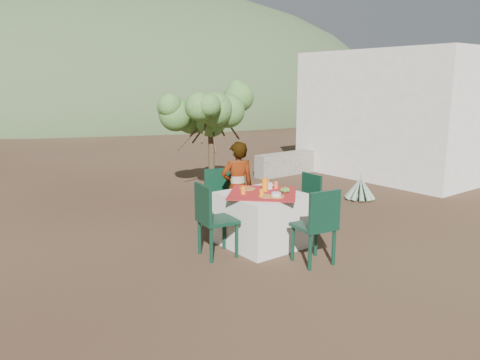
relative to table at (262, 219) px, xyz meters
name	(u,v)px	position (x,y,z in m)	size (l,w,h in m)	color
ground	(286,233)	(0.62, 0.17, -0.38)	(160.00, 160.00, 0.00)	#311E16
table	(262,219)	(0.00, 0.00, 0.00)	(1.30, 1.30, 0.76)	silver
chair_far	(220,196)	(-0.02, 1.03, 0.14)	(0.56, 0.56, 0.94)	black
chair_near	(318,223)	(0.06, -1.00, 0.17)	(0.52, 0.52, 0.99)	black
chair_left	(212,217)	(-0.83, 0.04, 0.17)	(0.52, 0.52, 0.99)	black
chair_right	(306,200)	(0.94, 0.07, 0.12)	(0.43, 0.43, 0.90)	black
person	(237,188)	(0.07, 0.67, 0.33)	(0.52, 0.34, 1.41)	#8C6651
shrub_tree	(212,117)	(1.15, 2.94, 1.21)	(1.71, 1.68, 2.01)	#493924
agave	(360,189)	(3.22, 0.81, -0.16)	(0.60, 0.60, 0.64)	gray
guesthouse	(402,114)	(6.22, 1.97, 1.12)	(3.20, 4.20, 3.00)	white
stone_wall	(298,162)	(4.22, 3.57, -0.10)	(2.60, 0.35, 0.55)	gray
hill_near_right	(111,107)	(12.62, 36.17, -0.38)	(48.00, 48.00, 20.00)	#354828
hill_far_right	(200,100)	(28.62, 46.17, -0.38)	(36.00, 36.00, 14.00)	gray
plate_far	(247,189)	(-0.03, 0.31, 0.39)	(0.24, 0.24, 0.01)	brown
plate_near	(266,196)	(-0.11, -0.20, 0.39)	(0.21, 0.21, 0.01)	brown
glass_far	(243,190)	(-0.26, 0.10, 0.44)	(0.07, 0.07, 0.11)	orange
glass_near	(262,193)	(-0.15, -0.15, 0.43)	(0.06, 0.06, 0.10)	orange
juice_pitcher	(265,185)	(0.08, 0.05, 0.48)	(0.09, 0.09, 0.19)	orange
bowl_plate	(276,196)	(-0.01, -0.30, 0.39)	(0.22, 0.22, 0.01)	brown
white_bowl	(276,194)	(-0.01, -0.30, 0.42)	(0.13, 0.13, 0.05)	silver
jar_left	(276,185)	(0.33, 0.09, 0.43)	(0.06, 0.06, 0.10)	orange
jar_right	(267,183)	(0.30, 0.25, 0.43)	(0.06, 0.06, 0.10)	orange
napkin_holder	(269,186)	(0.22, 0.11, 0.43)	(0.07, 0.04, 0.10)	silver
fruit_cluster	(285,190)	(0.26, -0.18, 0.42)	(0.14, 0.13, 0.07)	#457B2D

